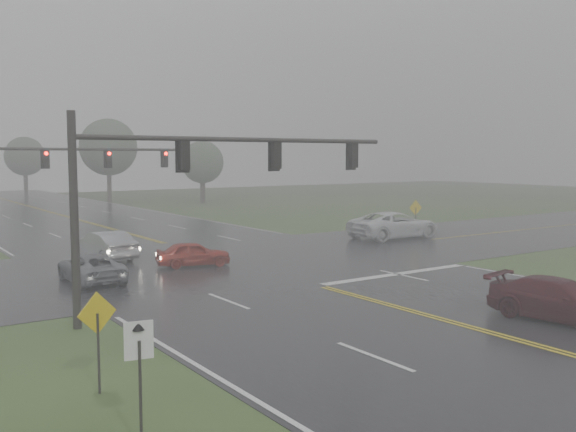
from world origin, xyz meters
TOP-DOWN VIEW (x-y plane):
  - main_road at (0.00, 20.00)m, footprint 18.00×160.00m
  - cross_street at (0.00, 22.00)m, footprint 120.00×14.00m
  - stop_bar at (4.50, 14.40)m, footprint 8.50×0.50m
  - sedan_maroon at (3.06, 5.35)m, footprint 2.68×4.98m
  - sedan_red at (-2.17, 21.61)m, footprint 3.83×2.27m
  - sedan_silver at (-5.10, 25.97)m, footprint 2.11×4.72m
  - car_grey at (-7.52, 20.57)m, footprint 2.07×4.38m
  - pickup_white at (13.42, 23.86)m, footprint 6.35×3.05m
  - signal_gantry_near at (-6.30, 13.44)m, footprint 12.60×0.30m
  - signal_gantry_far at (-6.39, 31.34)m, footprint 12.24×0.33m
  - sign_diamond_west at (-11.43, 7.60)m, footprint 0.96×0.25m
  - sign_arrow_white at (-11.69, 4.41)m, footprint 0.53×0.15m
  - sign_diamond_east at (15.12, 23.61)m, footprint 1.03×0.14m
  - tree_ne_a at (9.30, 66.95)m, footprint 6.62×6.62m
  - tree_e_near at (17.50, 59.24)m, footprint 4.83×4.83m
  - tree_n_far at (4.87, 89.07)m, footprint 5.52×5.52m

SIDE VIEW (x-z plane):
  - main_road at x=0.00m, z-range -0.01..0.01m
  - cross_street at x=0.00m, z-range -0.01..0.01m
  - stop_bar at x=4.50m, z-range 0.00..0.00m
  - sedan_maroon at x=3.06m, z-range -0.69..0.69m
  - sedan_red at x=-2.17m, z-range -0.61..0.61m
  - sedan_silver at x=-5.10m, z-range -0.75..0.75m
  - car_grey at x=-7.52m, z-range -0.61..0.61m
  - pickup_white at x=13.42m, z-range -0.87..0.87m
  - sign_diamond_west at x=-11.43m, z-range 0.41..2.76m
  - sign_diamond_east at x=15.12m, z-range 0.43..2.91m
  - sign_arrow_white at x=-11.69m, z-range 0.48..2.88m
  - signal_gantry_far at x=-6.39m, z-range 1.35..7.90m
  - tree_e_near at x=17.50m, z-range 1.11..8.20m
  - signal_gantry_near at x=-6.30m, z-range 1.38..8.15m
  - tree_n_far at x=4.87m, z-range 1.27..9.38m
  - tree_ne_a at x=9.30m, z-range 1.53..11.25m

